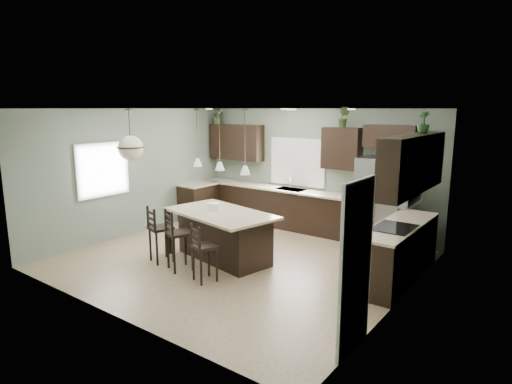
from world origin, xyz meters
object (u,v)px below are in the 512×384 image
object	(u,v)px
serving_dish	(214,207)
bar_stool_center	(180,240)
kitchen_island	(221,236)
bar_stool_right	(205,253)
plant_back_left	(218,117)
refrigerator	(381,203)
bar_stool_left	(161,234)

from	to	relation	value
serving_dish	bar_stool_center	size ratio (longest dim) A/B	0.22
kitchen_island	serving_dish	bearing A→B (deg)	180.00
serving_dish	bar_stool_right	bearing A→B (deg)	-55.85
plant_back_left	refrigerator	bearing A→B (deg)	-3.39
serving_dish	bar_stool_center	world-z (taller)	bar_stool_center
serving_dish	bar_stool_center	bearing A→B (deg)	-94.03
bar_stool_center	plant_back_left	world-z (taller)	plant_back_left
kitchen_island	serving_dish	size ratio (longest dim) A/B	8.71
kitchen_island	bar_stool_right	distance (m)	1.02
bar_stool_left	bar_stool_right	world-z (taller)	bar_stool_left
refrigerator	bar_stool_right	size ratio (longest dim) A/B	1.89
bar_stool_right	plant_back_left	size ratio (longest dim) A/B	2.57
bar_stool_left	bar_stool_center	distance (m)	0.58
kitchen_island	bar_stool_left	bearing A→B (deg)	-127.71
serving_dish	plant_back_left	distance (m)	3.88
refrigerator	bar_stool_left	size ratio (longest dim) A/B	1.76
refrigerator	plant_back_left	distance (m)	4.88
serving_dish	bar_stool_right	size ratio (longest dim) A/B	0.25
serving_dish	bar_stool_left	bearing A→B (deg)	-129.83
refrigerator	bar_stool_center	world-z (taller)	refrigerator
bar_stool_center	bar_stool_right	size ratio (longest dim) A/B	1.12
bar_stool_right	plant_back_left	bearing A→B (deg)	148.43
refrigerator	bar_stool_right	bearing A→B (deg)	-116.05
refrigerator	serving_dish	distance (m)	3.36
bar_stool_right	bar_stool_left	bearing A→B (deg)	-168.70
bar_stool_center	bar_stool_left	bearing A→B (deg)	-164.78
bar_stool_center	kitchen_island	bearing A→B (deg)	95.34
kitchen_island	plant_back_left	distance (m)	4.27
kitchen_island	plant_back_left	size ratio (longest dim) A/B	5.50
kitchen_island	serving_dish	distance (m)	0.57
kitchen_island	bar_stool_left	distance (m)	1.10
kitchen_island	plant_back_left	world-z (taller)	plant_back_left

